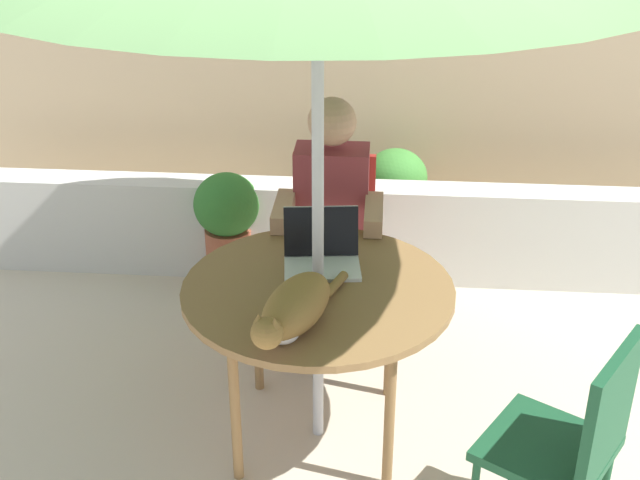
# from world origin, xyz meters

# --- Properties ---
(ground_plane) EXTENTS (14.00, 14.00, 0.00)m
(ground_plane) POSITION_xyz_m (0.00, 0.00, 0.00)
(ground_plane) COLOR beige
(fence_back) EXTENTS (4.84, 0.08, 1.96)m
(fence_back) POSITION_xyz_m (0.00, 2.05, 0.98)
(fence_back) COLOR tan
(fence_back) RESTS_ON ground
(planter_wall_low) EXTENTS (4.36, 0.20, 0.55)m
(planter_wall_low) POSITION_xyz_m (0.00, 1.37, 0.27)
(planter_wall_low) COLOR beige
(planter_wall_low) RESTS_ON ground
(patio_table) EXTENTS (1.05, 1.05, 0.71)m
(patio_table) POSITION_xyz_m (0.00, 0.00, 0.65)
(patio_table) COLOR olive
(patio_table) RESTS_ON ground
(chair_occupied) EXTENTS (0.40, 0.40, 0.87)m
(chair_occupied) POSITION_xyz_m (0.00, 0.88, 0.51)
(chair_occupied) COLOR maroon
(chair_occupied) RESTS_ON ground
(chair_empty) EXTENTS (0.55, 0.55, 0.87)m
(chair_empty) POSITION_xyz_m (0.89, -0.56, 0.51)
(chair_empty) COLOR #194C2D
(chair_empty) RESTS_ON ground
(person_seated) EXTENTS (0.48, 0.48, 1.21)m
(person_seated) POSITION_xyz_m (0.00, 0.73, 0.68)
(person_seated) COLOR maroon
(person_seated) RESTS_ON ground
(laptop) EXTENTS (0.33, 0.28, 0.21)m
(laptop) POSITION_xyz_m (-0.00, 0.19, 0.77)
(laptop) COLOR silver
(laptop) RESTS_ON patio_table
(cat) EXTENTS (0.32, 0.62, 0.17)m
(cat) POSITION_xyz_m (-0.06, -0.30, 0.79)
(cat) COLOR olive
(cat) RESTS_ON patio_table
(potted_plant_near_fence) EXTENTS (0.35, 0.35, 0.63)m
(potted_plant_near_fence) POSITION_xyz_m (-0.59, 1.26, 0.36)
(potted_plant_near_fence) COLOR #9E5138
(potted_plant_near_fence) RESTS_ON ground
(potted_plant_by_chair) EXTENTS (0.36, 0.36, 0.63)m
(potted_plant_by_chair) POSITION_xyz_m (0.31, 1.69, 0.34)
(potted_plant_by_chair) COLOR #9E5138
(potted_plant_by_chair) RESTS_ON ground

